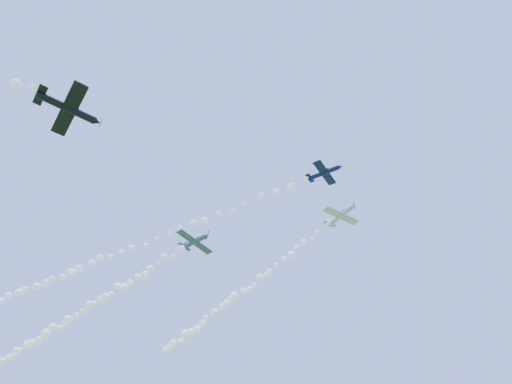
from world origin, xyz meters
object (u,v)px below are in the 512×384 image
Objects in this scene: plane_black at (69,109)px; plane_white at (341,215)px; plane_navy at (325,173)px; plane_grey at (195,242)px.

plane_white is at bearing 12.40° from plane_black.
plane_navy is at bearing -56.74° from plane_white.
plane_white is 1.07× the size of plane_grey.
plane_navy is 43.04m from plane_black.
plane_white is 1.10× the size of plane_navy.
plane_grey is (-21.15, -7.79, -8.88)m from plane_navy.
plane_black is (-2.49, -48.11, -16.58)m from plane_white.
plane_grey is at bearing 42.75° from plane_black.
plane_grey is (-18.45, -17.31, -7.12)m from plane_white.
plane_grey reaches higher than plane_black.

